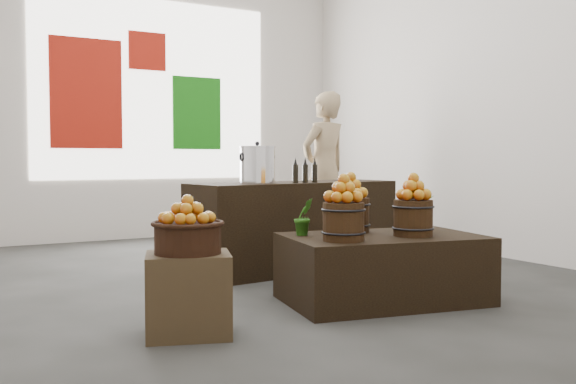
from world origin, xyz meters
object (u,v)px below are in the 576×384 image
display_table (383,268)px  stock_pot_left (257,166)px  wicker_basket (188,238)px  counter (294,226)px  shopper (324,169)px  crate (188,294)px

display_table → stock_pot_left: (-0.30, 1.47, 0.76)m
wicker_basket → stock_pot_left: 2.11m
counter → shopper: (1.23, 1.37, 0.52)m
wicker_basket → shopper: size_ratio=0.21×
wicker_basket → shopper: 4.23m
wicker_basket → stock_pot_left: (1.29, 1.61, 0.42)m
crate → display_table: size_ratio=0.35×
crate → counter: bearing=44.1°
counter → stock_pot_left: bearing=180.0°
shopper → counter: bearing=35.3°
wicker_basket → stock_pot_left: stock_pot_left is taller
display_table → wicker_basket: bearing=-163.9°
counter → stock_pot_left: 0.72m
crate → shopper: 4.28m
wicker_basket → crate: bearing=0.0°
wicker_basket → counter: size_ratio=0.19×
stock_pot_left → crate: bearing=-128.7°
display_table → counter: bearing=96.4°
crate → wicker_basket: (0.00, 0.00, 0.34)m
crate → counter: size_ratio=0.24×
wicker_basket → counter: 2.39m
crate → stock_pot_left: size_ratio=1.56×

